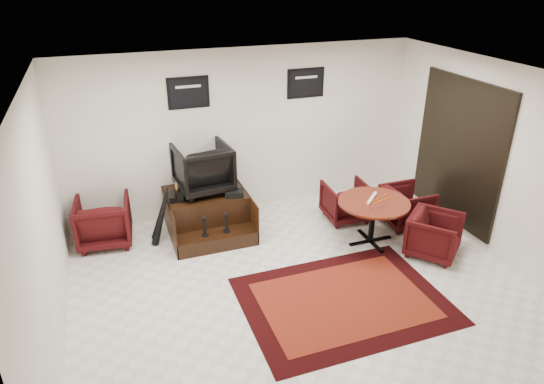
% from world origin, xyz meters
% --- Properties ---
extents(ground, '(6.00, 6.00, 0.00)m').
position_xyz_m(ground, '(0.00, 0.00, 0.00)').
color(ground, white).
rests_on(ground, ground).
extents(room_shell, '(6.02, 5.02, 2.81)m').
position_xyz_m(room_shell, '(0.41, 0.12, 1.79)').
color(room_shell, white).
rests_on(room_shell, ground).
extents(area_rug, '(2.59, 1.95, 0.01)m').
position_xyz_m(area_rug, '(0.39, -0.55, 0.01)').
color(area_rug, black).
rests_on(area_rug, ground).
extents(shine_podium, '(1.27, 1.31, 0.66)m').
position_xyz_m(shine_podium, '(-0.84, 1.88, 0.30)').
color(shine_podium, black).
rests_on(shine_podium, ground).
extents(shine_chair, '(0.90, 0.85, 0.86)m').
position_xyz_m(shine_chair, '(-0.84, 2.02, 1.08)').
color(shine_chair, black).
rests_on(shine_chair, shine_podium).
extents(shoes_pair, '(0.26, 0.30, 0.10)m').
position_xyz_m(shoes_pair, '(-1.32, 1.83, 0.70)').
color(shoes_pair, black).
rests_on(shoes_pair, shine_podium).
extents(polish_kit, '(0.32, 0.25, 0.10)m').
position_xyz_m(polish_kit, '(-0.44, 1.64, 0.70)').
color(polish_kit, black).
rests_on(polish_kit, shine_podium).
extents(umbrella_black, '(0.34, 0.13, 0.91)m').
position_xyz_m(umbrella_black, '(-1.60, 1.69, 0.45)').
color(umbrella_black, black).
rests_on(umbrella_black, ground).
extents(umbrella_hooked, '(0.33, 0.13, 0.90)m').
position_xyz_m(umbrella_hooked, '(-1.57, 1.86, 0.45)').
color(umbrella_hooked, black).
rests_on(umbrella_hooked, ground).
extents(armchair_side, '(0.86, 0.82, 0.82)m').
position_xyz_m(armchair_side, '(-2.44, 2.03, 0.41)').
color(armchair_side, black).
rests_on(armchair_side, ground).
extents(meeting_table, '(1.09, 1.09, 0.71)m').
position_xyz_m(meeting_table, '(1.48, 0.63, 0.62)').
color(meeting_table, '#4D140B').
rests_on(meeting_table, ground).
extents(table_chair_back, '(0.74, 0.69, 0.72)m').
position_xyz_m(table_chair_back, '(1.46, 1.46, 0.36)').
color(table_chair_back, black).
rests_on(table_chair_back, ground).
extents(table_chair_window, '(0.66, 0.71, 0.73)m').
position_xyz_m(table_chair_window, '(2.33, 0.96, 0.36)').
color(table_chair_window, black).
rests_on(table_chair_window, ground).
extents(table_chair_corner, '(0.97, 0.96, 0.73)m').
position_xyz_m(table_chair_corner, '(2.16, 0.00, 0.36)').
color(table_chair_corner, black).
rests_on(table_chair_corner, ground).
extents(paper_roll, '(0.34, 0.33, 0.05)m').
position_xyz_m(paper_roll, '(1.47, 0.70, 0.74)').
color(paper_roll, silver).
rests_on(paper_roll, meeting_table).
extents(table_clutter, '(0.56, 0.39, 0.01)m').
position_xyz_m(table_clutter, '(1.56, 0.61, 0.72)').
color(table_clutter, '#E45E0C').
rests_on(table_clutter, meeting_table).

